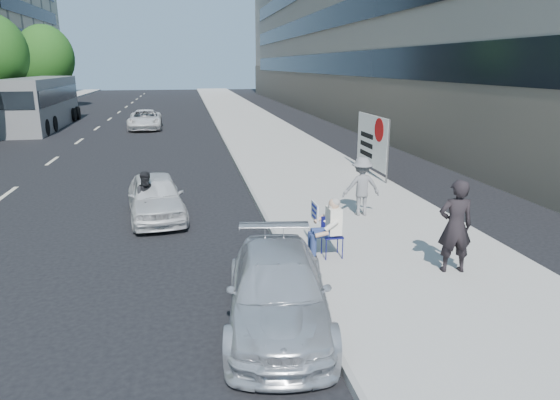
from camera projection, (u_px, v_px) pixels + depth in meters
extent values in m
plane|color=black|center=(221.00, 277.00, 10.04)|extent=(160.00, 160.00, 0.00)
cube|color=#ADAAA2|center=(265.00, 135.00, 29.70)|extent=(5.00, 120.00, 0.15)
cylinder|color=#382616|center=(49.00, 94.00, 49.02)|extent=(0.30, 0.30, 2.62)
ellipsoid|color=#1A4E14|center=(45.00, 58.00, 48.11)|extent=(5.40, 5.40, 6.21)
cylinder|color=navy|center=(326.00, 250.00, 10.47)|extent=(0.02, 0.02, 0.45)
cylinder|color=navy|center=(343.00, 249.00, 10.53)|extent=(0.02, 0.02, 0.45)
cylinder|color=navy|center=(322.00, 244.00, 10.81)|extent=(0.02, 0.02, 0.45)
cylinder|color=navy|center=(338.00, 243.00, 10.87)|extent=(0.02, 0.02, 0.45)
cube|color=navy|center=(332.00, 236.00, 10.61)|extent=(0.40, 0.40, 0.03)
cube|color=navy|center=(330.00, 225.00, 10.74)|extent=(0.40, 0.02, 0.40)
cylinder|color=navy|center=(324.00, 234.00, 10.45)|extent=(0.44, 0.17, 0.17)
cylinder|color=navy|center=(313.00, 245.00, 10.47)|extent=(0.14, 0.14, 0.46)
cube|color=black|center=(310.00, 257.00, 10.53)|extent=(0.26, 0.11, 0.10)
cylinder|color=navy|center=(321.00, 231.00, 10.64)|extent=(0.44, 0.17, 0.17)
cylinder|color=navy|center=(311.00, 242.00, 10.66)|extent=(0.14, 0.14, 0.46)
cube|color=black|center=(308.00, 254.00, 10.72)|extent=(0.26, 0.11, 0.10)
cube|color=white|center=(334.00, 220.00, 10.52)|extent=(0.26, 0.42, 0.56)
sphere|color=tan|center=(334.00, 203.00, 10.43)|extent=(0.23, 0.23, 0.23)
ellipsoid|color=gray|center=(335.00, 202.00, 10.42)|extent=(0.22, 0.24, 0.19)
ellipsoid|color=gray|center=(330.00, 207.00, 10.43)|extent=(0.10, 0.14, 0.13)
cylinder|color=white|center=(331.00, 226.00, 10.28)|extent=(0.30, 0.10, 0.25)
cylinder|color=tan|center=(322.00, 234.00, 10.29)|extent=(0.29, 0.09, 0.14)
cylinder|color=white|center=(327.00, 216.00, 10.75)|extent=(0.26, 0.20, 0.32)
cylinder|color=tan|center=(319.00, 219.00, 10.89)|extent=(0.30, 0.21, 0.18)
cube|color=white|center=(315.00, 211.00, 10.98)|extent=(0.03, 0.55, 0.40)
imported|color=slate|center=(362.00, 186.00, 13.51)|extent=(1.05, 0.62, 1.60)
imported|color=black|center=(455.00, 226.00, 9.74)|extent=(0.74, 0.54, 1.87)
cylinder|color=#4C4C4C|center=(388.00, 152.00, 17.07)|extent=(0.06, 0.06, 2.20)
cylinder|color=#4C4C4C|center=(359.00, 139.00, 19.92)|extent=(0.06, 0.06, 2.20)
cube|color=silver|center=(372.00, 141.00, 18.45)|extent=(0.04, 3.00, 1.90)
cylinder|color=#A50C0C|center=(379.00, 130.00, 17.65)|extent=(0.01, 0.84, 0.84)
cube|color=black|center=(367.00, 135.00, 18.88)|extent=(0.01, 1.30, 0.18)
cube|color=black|center=(366.00, 144.00, 18.97)|extent=(0.01, 1.30, 0.18)
cube|color=black|center=(366.00, 154.00, 19.07)|extent=(0.01, 1.30, 0.18)
imported|color=silver|center=(278.00, 290.00, 8.13)|extent=(2.18, 4.21, 1.17)
imported|color=silver|center=(156.00, 196.00, 13.80)|extent=(1.89, 3.74, 1.22)
imported|color=white|center=(145.00, 120.00, 32.95)|extent=(2.21, 4.58, 1.26)
cylinder|color=black|center=(147.00, 219.00, 12.79)|extent=(0.20, 0.65, 0.64)
cylinder|color=black|center=(151.00, 204.00, 14.12)|extent=(0.20, 0.65, 0.64)
cube|color=black|center=(148.00, 203.00, 13.40)|extent=(0.40, 1.22, 0.35)
imported|color=black|center=(148.00, 198.00, 13.26)|extent=(0.76, 0.63, 1.42)
cube|color=slate|center=(42.00, 103.00, 33.59)|extent=(2.77, 12.05, 3.30)
cube|color=black|center=(20.00, 95.00, 33.22)|extent=(0.31, 11.50, 1.00)
cube|color=black|center=(61.00, 94.00, 33.67)|extent=(0.31, 11.50, 1.00)
cube|color=black|center=(11.00, 101.00, 27.73)|extent=(2.40, 0.11, 1.00)
cylinder|color=black|center=(1.00, 128.00, 29.40)|extent=(0.27, 1.01, 1.00)
cylinder|color=black|center=(46.00, 128.00, 29.84)|extent=(0.27, 1.01, 1.00)
cylinder|color=black|center=(12.00, 125.00, 31.30)|extent=(0.27, 1.01, 1.00)
cylinder|color=black|center=(54.00, 124.00, 31.74)|extent=(0.27, 1.01, 1.00)
cylinder|color=black|center=(38.00, 115.00, 36.99)|extent=(0.27, 1.01, 1.00)
cylinder|color=black|center=(74.00, 115.00, 37.43)|extent=(0.27, 1.01, 1.00)
cylinder|color=black|center=(44.00, 114.00, 38.41)|extent=(0.27, 1.01, 1.00)
cylinder|color=black|center=(78.00, 113.00, 38.86)|extent=(0.27, 1.01, 1.00)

